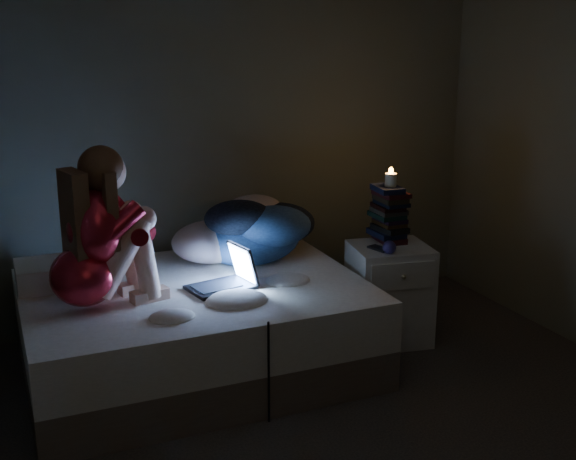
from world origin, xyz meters
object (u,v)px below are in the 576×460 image
candle (391,176)px  woman (80,230)px  bed (196,327)px  laptop (220,268)px  phone (382,249)px  nightstand (389,293)px

candle → woman: bearing=-175.1°
bed → candle: 1.48m
bed → candle: candle is taller
laptop → phone: 1.02m
laptop → nightstand: bearing=-9.2°
nightstand → candle: candle is taller
bed → nightstand: (1.23, -0.07, 0.05)m
bed → woman: (-0.61, -0.14, 0.67)m
woman → laptop: (0.72, 0.02, -0.29)m
phone → woman: bearing=155.7°
laptop → candle: 1.23m
nightstand → phone: phone is taller
nightstand → candle: bearing=77.9°
bed → laptop: bearing=-47.2°
woman → candle: (1.87, 0.16, 0.10)m
bed → candle: size_ratio=23.28×
candle → phone: bearing=-132.6°
nightstand → phone: (-0.09, -0.05, 0.31)m
bed → woman: size_ratio=2.23×
woman → phone: 1.77m
bed → phone: bearing=-6.3°
laptop → candle: bearing=-4.6°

